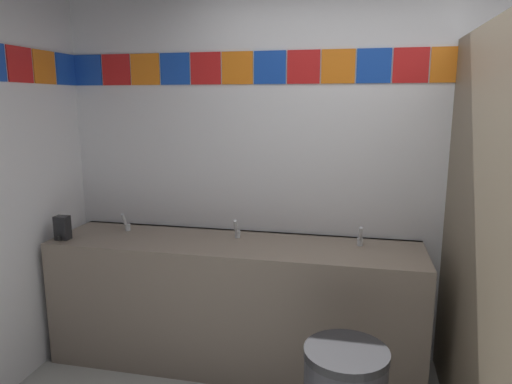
% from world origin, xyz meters
% --- Properties ---
extents(wall_back, '(4.44, 0.09, 2.71)m').
position_xyz_m(wall_back, '(-0.00, 1.53, 1.36)').
color(wall_back, silver).
rests_on(wall_back, ground_plane).
extents(vanity_counter, '(2.42, 0.59, 0.85)m').
position_xyz_m(vanity_counter, '(-0.96, 1.19, 0.44)').
color(vanity_counter, gray).
rests_on(vanity_counter, ground_plane).
extents(faucet_left, '(0.04, 0.10, 0.14)m').
position_xyz_m(faucet_left, '(-1.76, 1.28, 0.90)').
color(faucet_left, silver).
rests_on(faucet_left, vanity_counter).
extents(faucet_center, '(0.04, 0.10, 0.14)m').
position_xyz_m(faucet_center, '(-0.96, 1.28, 0.90)').
color(faucet_center, silver).
rests_on(faucet_center, vanity_counter).
extents(faucet_right, '(0.04, 0.10, 0.14)m').
position_xyz_m(faucet_right, '(-0.15, 1.28, 0.90)').
color(faucet_right, silver).
rests_on(faucet_right, vanity_counter).
extents(soap_dispenser, '(0.09, 0.09, 0.16)m').
position_xyz_m(soap_dispenser, '(-2.08, 1.01, 0.93)').
color(soap_dispenser, black).
rests_on(soap_dispenser, vanity_counter).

